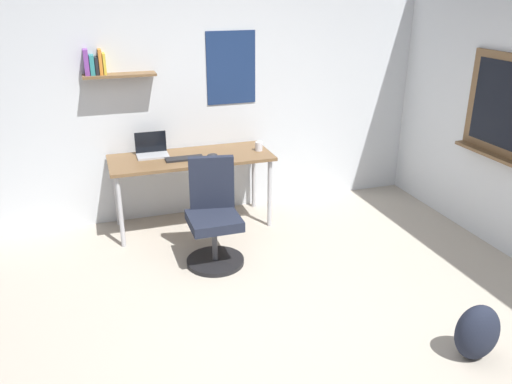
{
  "coord_description": "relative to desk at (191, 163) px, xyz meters",
  "views": [
    {
      "loc": [
        -1.18,
        -2.85,
        2.37
      ],
      "look_at": [
        0.0,
        0.72,
        0.85
      ],
      "focal_mm": 36.52,
      "sensor_mm": 36.0,
      "label": 1
    }
  ],
  "objects": [
    {
      "name": "computer_mouse",
      "position": [
        0.2,
        -0.08,
        0.09
      ],
      "size": [
        0.1,
        0.06,
        0.03
      ],
      "primitive_type": "ellipsoid",
      "color": "#262628",
      "rests_on": "desk"
    },
    {
      "name": "office_chair",
      "position": [
        0.03,
        -0.79,
        -0.28
      ],
      "size": [
        0.52,
        0.53,
        0.95
      ],
      "color": "black",
      "rests_on": "ground"
    },
    {
      "name": "coffee_mug",
      "position": [
        0.71,
        -0.03,
        0.12
      ],
      "size": [
        0.08,
        0.08,
        0.09
      ],
      "primitive_type": "cylinder",
      "color": "silver",
      "rests_on": "desk"
    },
    {
      "name": "laptop",
      "position": [
        -0.36,
        0.15,
        0.13
      ],
      "size": [
        0.31,
        0.21,
        0.23
      ],
      "color": "#ADAFB5",
      "rests_on": "desk"
    },
    {
      "name": "backpack",
      "position": [
        1.36,
        -2.65,
        -0.48
      ],
      "size": [
        0.32,
        0.22,
        0.41
      ],
      "primitive_type": "ellipsoid",
      "color": "#1E2333",
      "rests_on": "ground"
    },
    {
      "name": "keyboard",
      "position": [
        -0.08,
        -0.08,
        0.08
      ],
      "size": [
        0.37,
        0.13,
        0.02
      ],
      "primitive_type": "cube",
      "color": "black",
      "rests_on": "desk"
    },
    {
      "name": "desk",
      "position": [
        0.0,
        0.0,
        0.0
      ],
      "size": [
        1.61,
        0.64,
        0.76
      ],
      "color": "brown",
      "rests_on": "ground"
    },
    {
      "name": "ground_plane",
      "position": [
        0.24,
        -2.05,
        -0.69
      ],
      "size": [
        5.2,
        5.2,
        0.0
      ],
      "primitive_type": "plane",
      "color": "#ADA393",
      "rests_on": "ground"
    },
    {
      "name": "wall_back",
      "position": [
        0.24,
        0.4,
        0.62
      ],
      "size": [
        5.0,
        0.3,
        2.6
      ],
      "color": "silver",
      "rests_on": "ground"
    }
  ]
}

